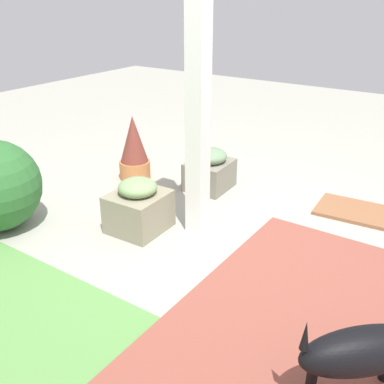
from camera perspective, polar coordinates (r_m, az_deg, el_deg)
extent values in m
plane|color=#9E9C90|center=(3.49, 3.26, -5.51)|extent=(12.00, 12.00, 0.00)
cube|color=brown|center=(2.59, 17.39, -18.75)|extent=(1.80, 2.40, 0.02)
cube|color=white|center=(3.19, 0.78, 12.03)|extent=(0.14, 0.14, 2.11)
cube|color=slate|center=(4.24, 2.24, 2.17)|extent=(0.38, 0.43, 0.27)
ellipsoid|color=slate|center=(4.17, 2.28, 4.58)|extent=(0.32, 0.32, 0.14)
cube|color=gray|center=(3.53, -6.73, -2.46)|extent=(0.41, 0.44, 0.30)
ellipsoid|color=#789561|center=(3.44, -6.89, 0.58)|extent=(0.30, 0.30, 0.14)
cylinder|color=#BD733F|center=(4.51, -7.21, 2.82)|extent=(0.30, 0.30, 0.18)
cone|color=brown|center=(4.41, -7.42, 6.67)|extent=(0.27, 0.27, 0.45)
ellipsoid|color=black|center=(2.21, 20.95, -18.23)|extent=(0.57, 0.58, 0.22)
cylinder|color=black|center=(2.31, 14.86, -21.94)|extent=(0.05, 0.05, 0.18)
cone|color=black|center=(2.00, 14.13, -17.16)|extent=(0.04, 0.04, 0.14)
cube|color=brown|center=(4.05, 20.05, -2.31)|extent=(0.67, 0.49, 0.03)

